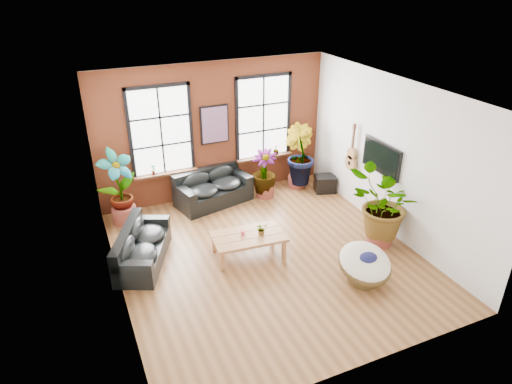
# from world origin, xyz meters

# --- Properties ---
(room) EXTENTS (6.04, 6.54, 3.54)m
(room) POSITION_xyz_m (0.00, 0.15, 1.75)
(room) COLOR brown
(room) RESTS_ON ground
(sofa_back) EXTENTS (2.05, 1.32, 0.87)m
(sofa_back) POSITION_xyz_m (-0.26, 2.80, 0.39)
(sofa_back) COLOR black
(sofa_back) RESTS_ON ground
(sofa_left) EXTENTS (1.51, 2.07, 0.75)m
(sofa_left) POSITION_xyz_m (-2.47, 0.89, 0.34)
(sofa_left) COLOR black
(sofa_left) RESTS_ON ground
(coffee_table) EXTENTS (1.57, 0.98, 0.58)m
(coffee_table) POSITION_xyz_m (-0.34, 0.22, 0.43)
(coffee_table) COLOR #9B6337
(coffee_table) RESTS_ON ground
(papasan_chair) EXTENTS (1.06, 1.07, 0.78)m
(papasan_chair) POSITION_xyz_m (1.35, -1.52, 0.40)
(papasan_chair) COLOR #533E1D
(papasan_chair) RESTS_ON ground
(poster) EXTENTS (0.74, 0.06, 0.98)m
(poster) POSITION_xyz_m (0.00, 3.18, 1.95)
(poster) COLOR black
(poster) RESTS_ON room
(tv_wall_unit) EXTENTS (0.13, 1.86, 1.20)m
(tv_wall_unit) POSITION_xyz_m (2.93, 0.60, 1.54)
(tv_wall_unit) COLOR black
(tv_wall_unit) RESTS_ON room
(media_box) EXTENTS (0.65, 0.59, 0.45)m
(media_box) POSITION_xyz_m (2.74, 2.18, 0.23)
(media_box) COLOR black
(media_box) RESTS_ON ground
(pot_back_left) EXTENTS (0.65, 0.65, 0.41)m
(pot_back_left) POSITION_xyz_m (-2.51, 2.68, 0.20)
(pot_back_left) COLOR brown
(pot_back_left) RESTS_ON ground
(pot_back_right) EXTENTS (0.59, 0.59, 0.34)m
(pot_back_right) POSITION_xyz_m (2.15, 2.73, 0.17)
(pot_back_right) COLOR brown
(pot_back_right) RESTS_ON ground
(pot_right_wall) EXTENTS (0.57, 0.57, 0.40)m
(pot_right_wall) POSITION_xyz_m (2.48, -0.54, 0.20)
(pot_right_wall) COLOR brown
(pot_right_wall) RESTS_ON ground
(pot_mid) EXTENTS (0.55, 0.55, 0.33)m
(pot_mid) POSITION_xyz_m (1.12, 2.55, 0.17)
(pot_mid) COLOR brown
(pot_mid) RESTS_ON ground
(floor_plant_back_left) EXTENTS (1.07, 0.94, 1.70)m
(floor_plant_back_left) POSITION_xyz_m (-2.55, 2.69, 1.00)
(floor_plant_back_left) COLOR #165318
(floor_plant_back_left) RESTS_ON ground
(floor_plant_back_right) EXTENTS (0.89, 1.02, 1.61)m
(floor_plant_back_right) POSITION_xyz_m (2.18, 2.71, 0.96)
(floor_plant_back_right) COLOR #165318
(floor_plant_back_right) RESTS_ON ground
(floor_plant_right_wall) EXTENTS (1.59, 1.44, 1.58)m
(floor_plant_right_wall) POSITION_xyz_m (2.47, -0.53, 0.95)
(floor_plant_right_wall) COLOR #165318
(floor_plant_right_wall) RESTS_ON ground
(floor_plant_mid) EXTENTS (0.90, 0.90, 1.15)m
(floor_plant_mid) POSITION_xyz_m (1.09, 2.57, 0.72)
(floor_plant_mid) COLOR #165318
(floor_plant_mid) RESTS_ON ground
(table_plant) EXTENTS (0.26, 0.24, 0.26)m
(table_plant) POSITION_xyz_m (-0.07, 0.14, 0.61)
(table_plant) COLOR #165318
(table_plant) RESTS_ON coffee_table
(sill_plant_left) EXTENTS (0.17, 0.17, 0.27)m
(sill_plant_left) POSITION_xyz_m (-1.65, 3.13, 1.04)
(sill_plant_left) COLOR #165318
(sill_plant_left) RESTS_ON room
(sill_plant_right) EXTENTS (0.19, 0.19, 0.27)m
(sill_plant_right) POSITION_xyz_m (1.70, 3.13, 1.04)
(sill_plant_right) COLOR #165318
(sill_plant_right) RESTS_ON room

